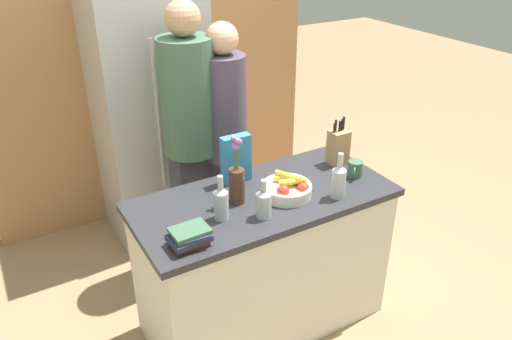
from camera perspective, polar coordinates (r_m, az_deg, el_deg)
The scene contains 15 objects.
ground_plane at distance 3.25m, azimuth 0.78°, elevation -16.52°, with size 14.00×14.00×0.00m, color #A37F5B.
kitchen_island at distance 2.95m, azimuth 0.83°, elevation -10.34°, with size 1.43×0.67×0.89m.
back_wall_wood at distance 3.98m, azimuth -12.01°, elevation 13.12°, with size 2.63×0.12×2.60m.
refrigerator at distance 3.71m, azimuth -11.89°, elevation 6.30°, with size 0.74×0.62×1.89m.
fruit_bowl at distance 2.69m, azimuth 3.65°, elevation -2.08°, with size 0.27×0.27×0.12m.
knife_block at distance 3.04m, azimuth 9.38°, elevation 2.68°, with size 0.11×0.09×0.29m.
flower_vase at distance 2.59m, azimuth -2.22°, elevation -1.20°, with size 0.08×0.08×0.38m.
cereal_box at distance 2.79m, azimuth -2.30°, elevation 1.29°, with size 0.17×0.06×0.28m.
coffee_mug at distance 2.93m, azimuth 11.24°, elevation 0.12°, with size 0.10×0.10×0.09m.
book_stack at distance 2.33m, azimuth -7.64°, elevation -7.58°, with size 0.19×0.15×0.09m.
bottle_oil at distance 2.68m, azimuth 9.42°, elevation -1.15°, with size 0.08×0.08×0.26m.
bottle_vinegar at distance 2.47m, azimuth -4.01°, elevation -3.68°, with size 0.07×0.07×0.24m.
bottle_wine at distance 2.49m, azimuth 0.88°, elevation -3.73°, with size 0.08×0.08×0.21m.
person_at_sink at distance 3.18m, azimuth -7.55°, elevation 4.66°, with size 0.34×0.34×1.82m.
person_in_blue at distance 3.23m, azimuth -3.56°, elevation 4.00°, with size 0.28×0.28×1.69m.
Camera 1 is at (-1.21, -1.98, 2.27)m, focal length 35.00 mm.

